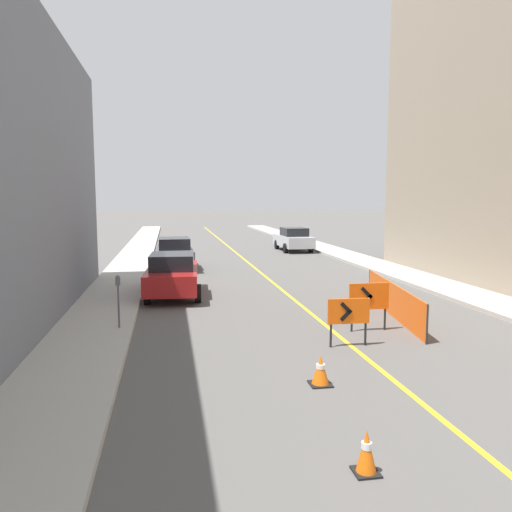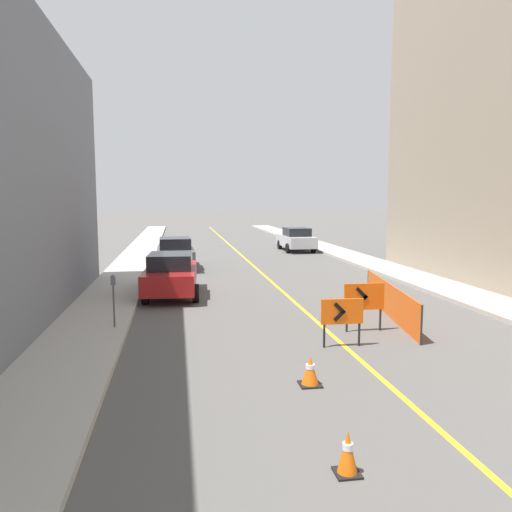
% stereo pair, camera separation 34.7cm
% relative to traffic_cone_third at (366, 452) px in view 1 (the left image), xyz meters
% --- Properties ---
extents(lane_stripe, '(0.12, 64.96, 0.01)m').
position_rel_traffic_cone_third_xyz_m(lane_stripe, '(1.84, 23.56, -0.29)').
color(lane_stripe, gold).
rests_on(lane_stripe, ground_plane).
extents(sidewalk_left, '(2.11, 64.96, 0.15)m').
position_rel_traffic_cone_third_xyz_m(sidewalk_left, '(-4.56, 23.56, -0.22)').
color(sidewalk_left, '#ADA89E').
rests_on(sidewalk_left, ground_plane).
extents(sidewalk_right, '(2.11, 64.96, 0.15)m').
position_rel_traffic_cone_third_xyz_m(sidewalk_right, '(8.24, 23.56, -0.22)').
color(sidewalk_right, '#ADA89E').
rests_on(sidewalk_right, ground_plane).
extents(traffic_cone_third, '(0.34, 0.34, 0.60)m').
position_rel_traffic_cone_third_xyz_m(traffic_cone_third, '(0.00, 0.00, 0.00)').
color(traffic_cone_third, black).
rests_on(traffic_cone_third, ground_plane).
extents(traffic_cone_fourth, '(0.42, 0.42, 0.58)m').
position_rel_traffic_cone_third_xyz_m(traffic_cone_fourth, '(0.34, 3.10, -0.01)').
color(traffic_cone_fourth, black).
rests_on(traffic_cone_fourth, ground_plane).
extents(arrow_barricade_primary, '(1.04, 0.10, 1.18)m').
position_rel_traffic_cone_third_xyz_m(arrow_barricade_primary, '(1.76, 5.42, 0.53)').
color(arrow_barricade_primary, '#EF560C').
rests_on(arrow_barricade_primary, ground_plane).
extents(arrow_barricade_secondary, '(1.12, 0.08, 1.31)m').
position_rel_traffic_cone_third_xyz_m(arrow_barricade_secondary, '(2.80, 6.69, 0.61)').
color(arrow_barricade_secondary, '#EF560C').
rests_on(arrow_barricade_secondary, ground_plane).
extents(safety_mesh_fence, '(1.00, 5.89, 1.01)m').
position_rel_traffic_cone_third_xyz_m(safety_mesh_fence, '(4.20, 8.15, 0.21)').
color(safety_mesh_fence, '#EF560C').
rests_on(safety_mesh_fence, ground_plane).
extents(parked_car_curb_near, '(2.04, 4.40, 1.59)m').
position_rel_traffic_cone_third_xyz_m(parked_car_curb_near, '(-2.40, 12.49, 0.51)').
color(parked_car_curb_near, maroon).
rests_on(parked_car_curb_near, ground_plane).
extents(parked_car_curb_mid, '(1.95, 4.35, 1.59)m').
position_rel_traffic_cone_third_xyz_m(parked_car_curb_mid, '(-2.26, 19.76, 0.51)').
color(parked_car_curb_mid, '#474C51').
rests_on(parked_car_curb_mid, ground_plane).
extents(parked_car_curb_far, '(1.95, 4.35, 1.59)m').
position_rel_traffic_cone_third_xyz_m(parked_car_curb_far, '(5.86, 27.08, 0.51)').
color(parked_car_curb_far, '#B7B7BC').
rests_on(parked_car_curb_far, ground_plane).
extents(parking_meter_near_curb, '(0.12, 0.11, 1.42)m').
position_rel_traffic_cone_third_xyz_m(parking_meter_near_curb, '(-3.85, 7.62, 0.85)').
color(parking_meter_near_curb, '#4C4C51').
rests_on(parking_meter_near_curb, sidewalk_left).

